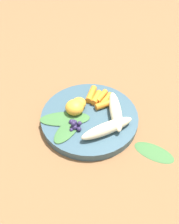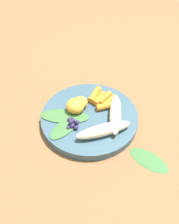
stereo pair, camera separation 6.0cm
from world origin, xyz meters
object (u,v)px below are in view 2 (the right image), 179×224
Objects in this scene: orange_segment_near at (75,106)px; banana_peeled_right at (104,130)px; kale_leaf_stray at (149,160)px; banana_peeled_left at (115,113)px; bowl at (89,117)px.

banana_peeled_right is at bearing 35.64° from orange_segment_near.
orange_segment_near is at bearing 113.91° from banana_peeled_right.
banana_peeled_right is 1.43× the size of kale_leaf_stray.
kale_leaf_stray is (0.13, 0.06, -0.04)m from banana_peeled_left.
bowl is at bearing 86.62° from banana_peeled_left.
kale_leaf_stray is at bearing -142.62° from banana_peeled_left.
kale_leaf_stray is at bearing -48.29° from banana_peeled_right.
banana_peeled_right is at bearing 154.62° from banana_peeled_left.
banana_peeled_right is at bearing 21.24° from bowl.
kale_leaf_stray is at bearing 41.33° from bowl.
banana_peeled_right is 0.11m from orange_segment_near.
banana_peeled_left is 0.15m from kale_leaf_stray.
orange_segment_near reaches higher than banana_peeled_left.
kale_leaf_stray is (0.17, 0.17, -0.04)m from orange_segment_near.
banana_peeled_left is at bearing 74.64° from bowl.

